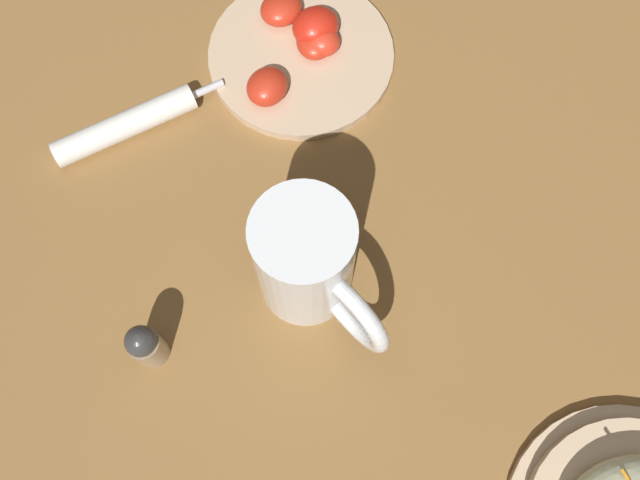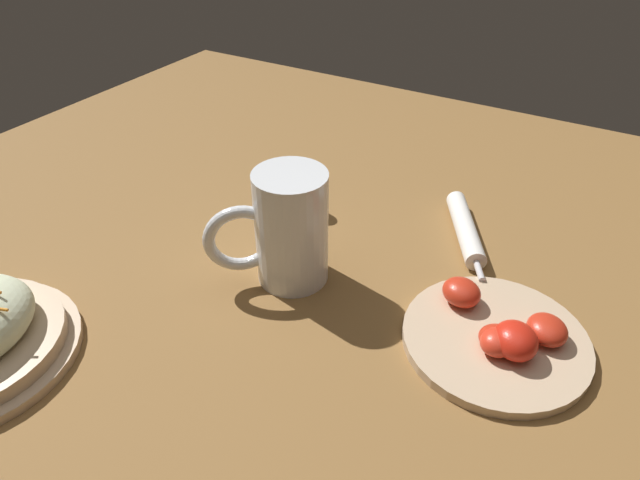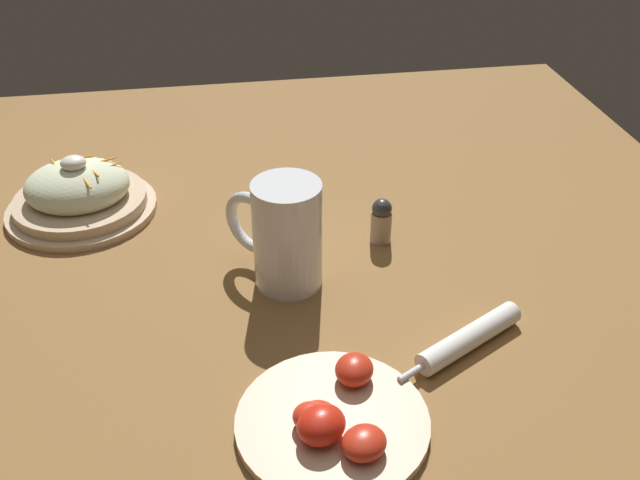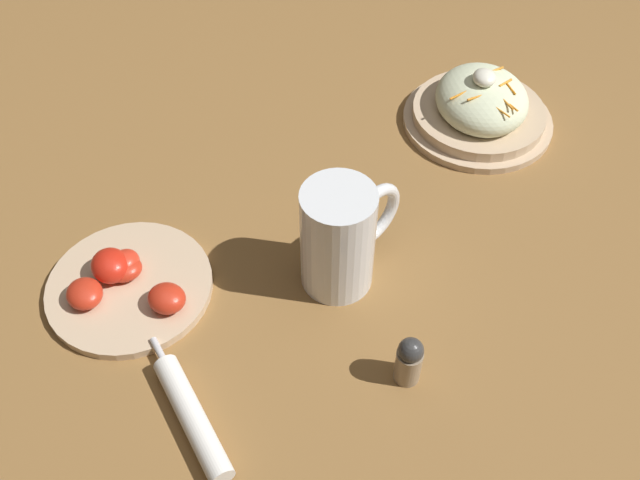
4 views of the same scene
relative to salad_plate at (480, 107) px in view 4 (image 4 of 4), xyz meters
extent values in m
plane|color=olive|center=(-0.26, 0.23, -0.03)|extent=(1.43, 1.43, 0.00)
cylinder|color=#D1B28E|center=(0.00, 0.00, -0.03)|extent=(0.23, 0.23, 0.01)
cylinder|color=#D1B28E|center=(0.00, 0.00, -0.01)|extent=(0.20, 0.20, 0.02)
ellipsoid|color=beige|center=(0.00, 0.00, 0.01)|extent=(0.16, 0.14, 0.07)
cylinder|color=orange|center=(-0.04, -0.02, 0.04)|extent=(0.03, 0.02, 0.00)
cylinder|color=orange|center=(-0.03, 0.02, 0.04)|extent=(0.01, 0.02, 0.00)
cylinder|color=orange|center=(-0.06, -0.01, 0.04)|extent=(0.02, 0.02, 0.01)
cylinder|color=orange|center=(-0.05, -0.03, 0.04)|extent=(0.02, 0.01, 0.00)
cylinder|color=orange|center=(-0.01, -0.03, 0.04)|extent=(0.02, 0.01, 0.01)
cylinder|color=orange|center=(-0.02, 0.04, 0.04)|extent=(0.02, 0.03, 0.01)
cylinder|color=orange|center=(0.03, -0.02, 0.04)|extent=(0.01, 0.02, 0.01)
cylinder|color=orange|center=(0.00, -0.03, 0.05)|extent=(0.02, 0.02, 0.01)
ellipsoid|color=white|center=(0.00, 0.00, 0.06)|extent=(0.04, 0.03, 0.02)
cylinder|color=white|center=(-0.29, 0.23, 0.04)|extent=(0.09, 0.09, 0.15)
cylinder|color=orange|center=(-0.29, 0.23, 0.02)|extent=(0.08, 0.08, 0.10)
cylinder|color=white|center=(-0.29, 0.23, 0.07)|extent=(0.08, 0.08, 0.01)
torus|color=white|center=(-0.25, 0.18, 0.04)|extent=(0.07, 0.08, 0.09)
cylinder|color=white|center=(-0.49, 0.39, -0.02)|extent=(0.15, 0.10, 0.03)
cylinder|color=silver|center=(-0.40, 0.43, -0.02)|extent=(0.04, 0.02, 0.01)
cylinder|color=#D1B28E|center=(-0.31, 0.48, -0.03)|extent=(0.21, 0.21, 0.01)
ellipsoid|color=red|center=(-0.29, 0.51, 0.00)|extent=(0.07, 0.07, 0.04)
ellipsoid|color=red|center=(-0.34, 0.43, -0.01)|extent=(0.06, 0.06, 0.03)
ellipsoid|color=red|center=(-0.28, 0.49, -0.01)|extent=(0.05, 0.05, 0.03)
ellipsoid|color=red|center=(-0.33, 0.53, -0.01)|extent=(0.06, 0.06, 0.03)
ellipsoid|color=red|center=(-0.29, 0.49, -0.01)|extent=(0.05, 0.05, 0.02)
cylinder|color=gray|center=(-0.44, 0.15, -0.01)|extent=(0.03, 0.03, 0.05)
sphere|color=#333333|center=(-0.44, 0.15, 0.02)|extent=(0.03, 0.03, 0.03)
camera|label=1|loc=(-0.27, 0.04, 0.63)|focal=38.96mm
camera|label=2|loc=(0.17, 0.53, 0.42)|focal=31.00mm
camera|label=3|loc=(-0.21, 0.99, 0.56)|focal=40.52mm
camera|label=4|loc=(-0.84, 0.26, 0.69)|focal=40.05mm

